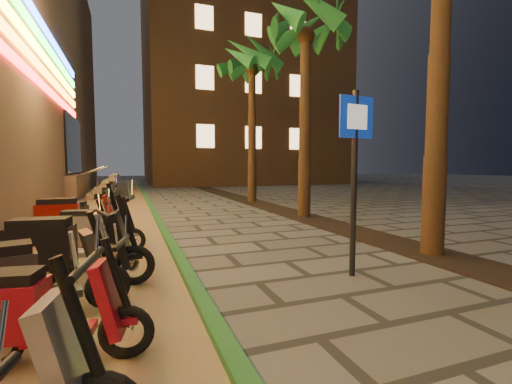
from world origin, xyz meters
name	(u,v)px	position (x,y,z in m)	size (l,w,h in m)	color
ground	(319,338)	(0.00, 0.00, 0.00)	(120.00, 120.00, 0.00)	#474442
parking_strip	(102,214)	(-2.60, 10.00, 0.01)	(3.40, 60.00, 0.01)	#8C7251
green_curb	(153,211)	(-0.90, 10.00, 0.05)	(0.18, 60.00, 0.10)	#235F29
planting_strip	(339,227)	(3.60, 5.00, 0.01)	(1.20, 40.00, 0.02)	black
apartment_block	(236,61)	(9.00, 32.00, 12.50)	(18.00, 16.06, 25.00)	brown
palm_c	(306,35)	(3.60, 7.00, 5.73)	(2.97, 3.02, 6.91)	#472D19
palm_d	(252,70)	(3.60, 12.00, 5.94)	(2.97, 3.02, 7.16)	#472D19
pedestrian_sign	(355,157)	(1.44, 1.47, 1.77)	(0.60, 0.12, 2.74)	black
scooter_5	(33,313)	(-2.43, 0.39, 0.46)	(1.50, 0.65, 1.06)	black
scooter_6	(27,279)	(-2.68, 1.24, 0.50)	(1.63, 0.83, 1.15)	black
scooter_7	(65,249)	(-2.49, 2.27, 0.55)	(1.81, 0.69, 1.27)	black
scooter_8	(57,242)	(-2.74, 3.15, 0.49)	(1.59, 0.56, 1.13)	black
scooter_9	(93,229)	(-2.34, 4.26, 0.47)	(1.53, 0.72, 1.07)	black
scooter_10	(73,219)	(-2.79, 5.16, 0.56)	(1.82, 0.64, 1.29)	black
scooter_11	(83,217)	(-2.71, 6.09, 0.46)	(1.51, 0.63, 1.06)	black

